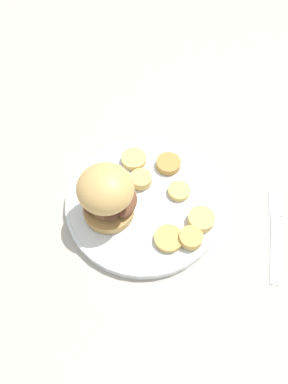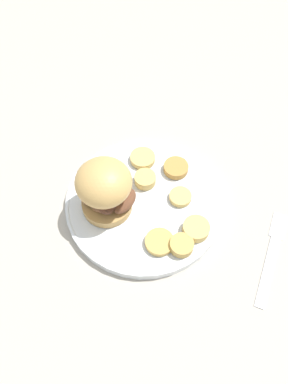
{
  "view_description": "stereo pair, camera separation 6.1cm",
  "coord_description": "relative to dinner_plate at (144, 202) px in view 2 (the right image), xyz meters",
  "views": [
    {
      "loc": [
        -0.32,
        0.04,
        0.56
      ],
      "look_at": [
        0.0,
        0.0,
        0.04
      ],
      "focal_mm": 35.0,
      "sensor_mm": 36.0,
      "label": 1
    },
    {
      "loc": [
        -0.32,
        -0.02,
        0.56
      ],
      "look_at": [
        0.0,
        0.0,
        0.04
      ],
      "focal_mm": 35.0,
      "sensor_mm": 36.0,
      "label": 2
    }
  ],
  "objects": [
    {
      "name": "potato_round_6",
      "position": [
        0.04,
        -0.0,
        0.02
      ],
      "size": [
        0.04,
        0.04,
        0.02
      ],
      "primitive_type": "cylinder",
      "color": "#DBB766",
      "rests_on": "dinner_plate"
    },
    {
      "name": "potato_round_1",
      "position": [
        0.06,
        -0.05,
        0.01
      ],
      "size": [
        0.04,
        0.04,
        0.01
      ],
      "primitive_type": "cylinder",
      "color": "#BC8942",
      "rests_on": "dinner_plate"
    },
    {
      "name": "potato_round_2",
      "position": [
        -0.08,
        -0.03,
        0.01
      ],
      "size": [
        0.05,
        0.05,
        0.01
      ],
      "primitive_type": "cylinder",
      "color": "tan",
      "rests_on": "dinner_plate"
    },
    {
      "name": "dinner_plate",
      "position": [
        0.0,
        0.0,
        0.0
      ],
      "size": [
        0.27,
        0.27,
        0.02
      ],
      "color": "white",
      "rests_on": "ground_plane"
    },
    {
      "name": "sandwich",
      "position": [
        -0.02,
        0.06,
        0.06
      ],
      "size": [
        0.09,
        0.1,
        0.1
      ],
      "color": "tan",
      "rests_on": "dinner_plate"
    },
    {
      "name": "potato_round_5",
      "position": [
        0.08,
        0.01,
        0.01
      ],
      "size": [
        0.04,
        0.04,
        0.01
      ],
      "primitive_type": "cylinder",
      "color": "#DBB766",
      "rests_on": "dinner_plate"
    },
    {
      "name": "ground_plane",
      "position": [
        0.0,
        0.0,
        -0.01
      ],
      "size": [
        4.0,
        4.0,
        0.0
      ],
      "primitive_type": "plane",
      "color": "#B2A899"
    },
    {
      "name": "potato_round_3",
      "position": [
        -0.05,
        -0.09,
        0.02
      ],
      "size": [
        0.04,
        0.04,
        0.02
      ],
      "primitive_type": "cylinder",
      "color": "#DBB766",
      "rests_on": "dinner_plate"
    },
    {
      "name": "potato_round_4",
      "position": [
        -0.08,
        -0.06,
        0.02
      ],
      "size": [
        0.04,
        0.04,
        0.02
      ],
      "primitive_type": "cylinder",
      "color": "tan",
      "rests_on": "dinner_plate"
    },
    {
      "name": "fork",
      "position": [
        -0.08,
        -0.21,
        -0.01
      ],
      "size": [
        0.17,
        0.07,
        0.0
      ],
      "color": "silver",
      "rests_on": "ground_plane"
    },
    {
      "name": "potato_round_0",
      "position": [
        0.01,
        -0.06,
        0.01
      ],
      "size": [
        0.04,
        0.04,
        0.01
      ],
      "primitive_type": "cylinder",
      "color": "#DBB766",
      "rests_on": "dinner_plate"
    }
  ]
}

